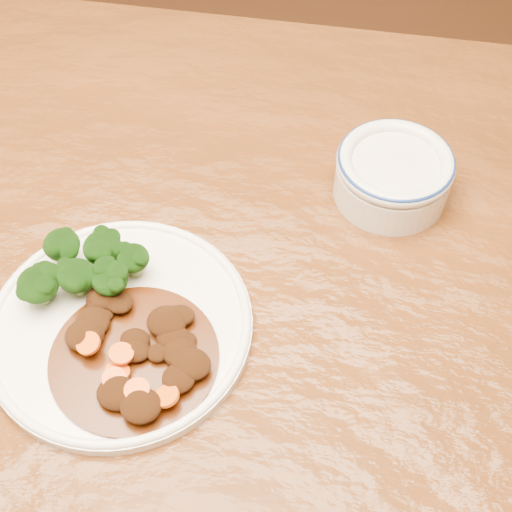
# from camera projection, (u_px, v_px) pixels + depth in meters

# --- Properties ---
(ground) EXTENTS (4.00, 4.00, 0.00)m
(ground) POSITION_uv_depth(u_px,v_px,m) (187.00, 506.00, 1.33)
(ground) COLOR #4D2D13
(ground) RESTS_ON ground
(dining_table) EXTENTS (1.54, 0.97, 0.75)m
(dining_table) POSITION_uv_depth(u_px,v_px,m) (141.00, 311.00, 0.79)
(dining_table) COLOR #582C0F
(dining_table) RESTS_ON ground
(dinner_plate) EXTENTS (0.25, 0.25, 0.02)m
(dinner_plate) POSITION_uv_depth(u_px,v_px,m) (120.00, 325.00, 0.68)
(dinner_plate) COLOR white
(dinner_plate) RESTS_ON dining_table
(broccoli_florets) EXTENTS (0.11, 0.09, 0.04)m
(broccoli_florets) POSITION_uv_depth(u_px,v_px,m) (82.00, 266.00, 0.69)
(broccoli_florets) COLOR #81A354
(broccoli_florets) RESTS_ON dinner_plate
(mince_stew) EXTENTS (0.16, 0.16, 0.02)m
(mince_stew) POSITION_uv_depth(u_px,v_px,m) (135.00, 349.00, 0.65)
(mince_stew) COLOR #401B06
(mince_stew) RESTS_ON dinner_plate
(dip_bowl) EXTENTS (0.13, 0.13, 0.06)m
(dip_bowl) POSITION_uv_depth(u_px,v_px,m) (393.00, 173.00, 0.77)
(dip_bowl) COLOR beige
(dip_bowl) RESTS_ON dining_table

